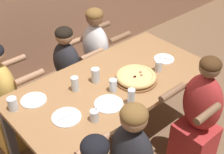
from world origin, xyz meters
TOP-DOWN VIEW (x-y plane):
  - ground_plane at (0.00, 0.00)m, footprint 18.00×18.00m
  - dining_table at (0.00, 0.00)m, footprint 1.87×0.92m
  - pizza_board_main at (0.17, -0.13)m, footprint 0.38×0.38m
  - empty_plate_a at (-0.23, -0.22)m, footprint 0.24×0.24m
  - empty_plate_b at (-0.66, 0.23)m, footprint 0.21×0.21m
  - empty_plate_c at (0.63, -0.07)m, footprint 0.20×0.20m
  - empty_plate_d at (-0.58, -0.12)m, footprint 0.23×0.23m
  - cocktail_glass_blue at (-0.43, -0.29)m, footprint 0.07×0.07m
  - drinking_glass_a at (0.44, -0.16)m, footprint 0.07×0.07m
  - drinking_glass_b at (-0.09, -0.34)m, footprint 0.06×0.06m
  - drinking_glass_c at (-0.32, 0.12)m, footprint 0.07×0.07m
  - drinking_glass_d at (-0.84, 0.24)m, footprint 0.08×0.08m
  - drinking_glass_e at (-0.11, 0.10)m, footprint 0.08×0.08m
  - drinking_glass_f at (-0.08, -0.11)m, footprint 0.07×0.07m
  - diner_far_center at (-0.03, 0.68)m, footprint 0.51×0.40m
  - diner_near_midright at (0.41, -0.68)m, footprint 0.51×0.40m
  - diner_far_left at (-0.74, 0.68)m, footprint 0.51×0.40m
  - diner_far_midright at (0.36, 0.68)m, footprint 0.51×0.40m

SIDE VIEW (x-z plane):
  - ground_plane at x=0.00m, z-range 0.00..0.00m
  - diner_far_center at x=-0.03m, z-range -0.05..1.03m
  - diner_far_left at x=-0.74m, z-range -0.05..1.11m
  - diner_far_midright at x=0.36m, z-range -0.05..1.12m
  - diner_near_midright at x=0.41m, z-range -0.06..1.13m
  - dining_table at x=0.00m, z-range 0.31..1.09m
  - empty_plate_a at x=-0.23m, z-range 0.79..0.80m
  - empty_plate_d at x=-0.58m, z-range 0.79..0.80m
  - empty_plate_b at x=-0.66m, z-range 0.79..0.80m
  - empty_plate_c at x=0.63m, z-range 0.79..0.80m
  - pizza_board_main at x=0.17m, z-range 0.79..0.86m
  - cocktail_glass_blue at x=-0.43m, z-range 0.77..0.89m
  - drinking_glass_a at x=0.44m, z-range 0.78..0.89m
  - drinking_glass_d at x=-0.84m, z-range 0.78..0.90m
  - drinking_glass_f at x=-0.08m, z-range 0.78..0.90m
  - drinking_glass_c at x=-0.32m, z-range 0.78..0.92m
  - drinking_glass_b at x=-0.09m, z-range 0.78..0.93m
  - drinking_glass_e at x=-0.11m, z-range 0.79..0.92m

